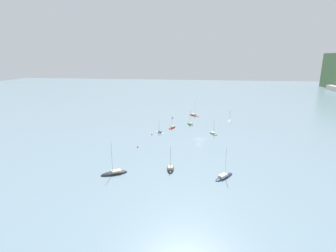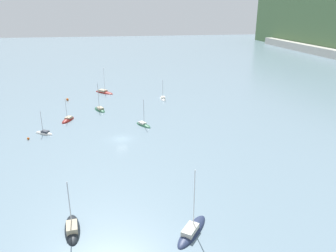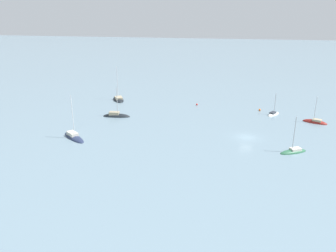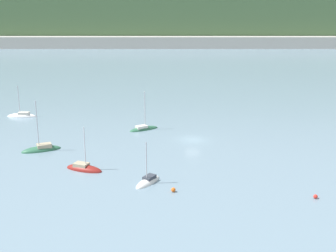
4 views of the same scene
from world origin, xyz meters
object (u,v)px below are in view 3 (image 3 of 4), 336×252
at_px(sailboat_3, 315,122).
at_px(mooring_buoy_1, 260,110).
at_px(sailboat_5, 118,100).
at_px(sailboat_1, 293,152).
at_px(sailboat_8, 273,114).
at_px(mooring_buoy_2, 197,104).
at_px(sailboat_2, 116,116).
at_px(sailboat_0, 74,137).

xyz_separation_m(sailboat_3, mooring_buoy_1, (12.87, -7.77, 0.21)).
bearing_deg(sailboat_5, sailboat_1, -153.48).
relative_size(sailboat_8, mooring_buoy_2, 11.96).
distance_m(sailboat_1, sailboat_2, 44.34).
relative_size(sailboat_3, mooring_buoy_2, 13.42).
bearing_deg(sailboat_3, mooring_buoy_2, 4.20).
bearing_deg(sailboat_5, sailboat_2, 168.58).
bearing_deg(mooring_buoy_1, mooring_buoy_2, -6.43).
height_order(sailboat_8, mooring_buoy_1, sailboat_8).
bearing_deg(sailboat_2, sailboat_1, -25.94).
height_order(sailboat_0, sailboat_8, sailboat_0).
relative_size(sailboat_5, mooring_buoy_2, 20.69).
bearing_deg(sailboat_8, mooring_buoy_1, 79.97).
bearing_deg(sailboat_0, sailboat_8, 69.74).
relative_size(sailboat_2, sailboat_5, 0.75).
height_order(sailboat_3, sailboat_8, sailboat_3).
xyz_separation_m(sailboat_3, mooring_buoy_2, (30.60, -9.77, 0.19)).
bearing_deg(sailboat_2, mooring_buoy_1, 13.48).
height_order(sailboat_0, sailboat_1, sailboat_0).
xyz_separation_m(sailboat_5, mooring_buoy_2, (-24.70, 0.88, 0.18)).
bearing_deg(sailboat_3, sailboat_2, 28.76).
relative_size(sailboat_0, sailboat_5, 0.91).
relative_size(sailboat_3, sailboat_5, 0.65).
height_order(sailboat_1, mooring_buoy_1, sailboat_1).
bearing_deg(sailboat_1, mooring_buoy_2, -83.32).
height_order(sailboat_5, sailboat_8, sailboat_5).
bearing_deg(sailboat_8, sailboat_1, -144.28).
relative_size(sailboat_1, sailboat_8, 1.21).
height_order(sailboat_0, sailboat_2, sailboat_0).
bearing_deg(mooring_buoy_2, mooring_buoy_1, 173.57).
bearing_deg(sailboat_0, sailboat_2, 116.35).
bearing_deg(mooring_buoy_1, sailboat_0, 37.18).
height_order(sailboat_3, mooring_buoy_1, sailboat_3).
bearing_deg(sailboat_3, sailboat_5, 11.00).
relative_size(sailboat_0, mooring_buoy_2, 18.87).
distance_m(sailboat_1, mooring_buoy_1, 28.59).
relative_size(sailboat_0, sailboat_1, 1.30).
bearing_deg(sailboat_5, sailboat_8, -127.80).
xyz_separation_m(sailboat_2, sailboat_5, (5.74, -16.61, -0.03)).
distance_m(sailboat_5, sailboat_8, 46.21).
height_order(sailboat_8, mooring_buoy_2, sailboat_8).
bearing_deg(mooring_buoy_1, sailboat_3, 148.87).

